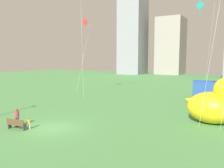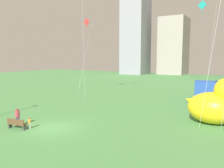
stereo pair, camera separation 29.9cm
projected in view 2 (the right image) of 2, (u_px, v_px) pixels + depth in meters
name	position (u px, v px, depth m)	size (l,w,h in m)	color
ground_plane	(53.00, 128.00, 19.51)	(140.00, 140.00, 0.00)	#4A8647
park_bench	(17.00, 124.00, 19.04)	(1.80, 0.72, 0.90)	brown
person_adult	(17.00, 116.00, 19.94)	(0.39, 0.39, 1.60)	#38476B
person_child	(29.00, 122.00, 19.23)	(0.23, 0.23, 0.94)	silver
giant_inflatable_duck	(215.00, 104.00, 20.42)	(5.07, 3.26, 4.21)	yellow
box_truck	(217.00, 92.00, 29.80)	(6.25, 3.43, 2.85)	#264CA5
city_skyline	(224.00, 24.00, 70.16)	(63.41, 19.31, 39.98)	gray
kite_teal	(203.00, 10.00, 32.31)	(2.63, 2.70, 13.95)	silver
kite_red	(86.00, 25.00, 36.79)	(2.46, 2.14, 12.25)	silver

